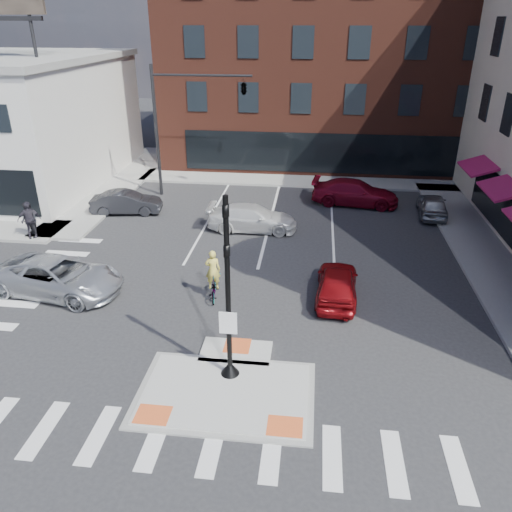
# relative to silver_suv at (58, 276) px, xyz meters

# --- Properties ---
(ground) EXTENTS (120.00, 120.00, 0.00)m
(ground) POSITION_rel_silver_suv_xyz_m (7.96, -4.91, -0.76)
(ground) COLOR #28282B
(ground) RESTS_ON ground
(refuge_island) EXTENTS (5.40, 4.65, 0.13)m
(refuge_island) POSITION_rel_silver_suv_xyz_m (7.96, -5.16, -0.71)
(refuge_island) COLOR gray
(refuge_island) RESTS_ON ground
(sidewalk_nw) EXTENTS (23.50, 20.50, 0.15)m
(sidewalk_nw) POSITION_rel_silver_suv_xyz_m (-8.80, 10.38, -0.68)
(sidewalk_nw) COLOR gray
(sidewalk_nw) RESTS_ON ground
(sidewalk_e) EXTENTS (3.00, 24.00, 0.15)m
(sidewalk_e) POSITION_rel_silver_suv_xyz_m (18.76, 5.09, -0.68)
(sidewalk_e) COLOR gray
(sidewalk_e) RESTS_ON ground
(sidewalk_n) EXTENTS (26.00, 3.00, 0.15)m
(sidewalk_n) POSITION_rel_silver_suv_xyz_m (10.96, 17.09, -0.68)
(sidewalk_n) COLOR gray
(sidewalk_n) RESTS_ON ground
(building_n) EXTENTS (24.40, 18.40, 15.50)m
(building_n) POSITION_rel_silver_suv_xyz_m (10.96, 27.08, 7.04)
(building_n) COLOR #54251A
(building_n) RESTS_ON ground
(building_far_left) EXTENTS (10.00, 12.00, 10.00)m
(building_far_left) POSITION_rel_silver_suv_xyz_m (3.96, 47.09, 4.24)
(building_far_left) COLOR slate
(building_far_left) RESTS_ON ground
(building_far_right) EXTENTS (12.00, 12.00, 12.00)m
(building_far_right) POSITION_rel_silver_suv_xyz_m (16.96, 49.09, 5.24)
(building_far_right) COLOR brown
(building_far_right) RESTS_ON ground
(signal_pole) EXTENTS (0.60, 0.60, 5.98)m
(signal_pole) POSITION_rel_silver_suv_xyz_m (7.96, -4.51, 1.60)
(signal_pole) COLOR black
(signal_pole) RESTS_ON refuge_island
(mast_arm_signal) EXTENTS (6.10, 2.24, 8.00)m
(mast_arm_signal) POSITION_rel_silver_suv_xyz_m (4.49, 13.09, 5.45)
(mast_arm_signal) COLOR black
(mast_arm_signal) RESTS_ON ground
(silver_suv) EXTENTS (5.82, 3.41, 1.52)m
(silver_suv) POSITION_rel_silver_suv_xyz_m (0.00, 0.00, 0.00)
(silver_suv) COLOR silver
(silver_suv) RESTS_ON ground
(red_sedan) EXTENTS (1.85, 4.13, 1.38)m
(red_sedan) POSITION_rel_silver_suv_xyz_m (11.46, 0.91, -0.07)
(red_sedan) COLOR maroon
(red_sedan) RESTS_ON ground
(white_pickup) EXTENTS (4.80, 2.01, 1.39)m
(white_pickup) POSITION_rel_silver_suv_xyz_m (7.12, 7.77, -0.07)
(white_pickup) COLOR silver
(white_pickup) RESTS_ON ground
(bg_car_dark) EXTENTS (4.21, 2.01, 1.33)m
(bg_car_dark) POSITION_rel_silver_suv_xyz_m (-0.54, 9.46, -0.09)
(bg_car_dark) COLOR #26262B
(bg_car_dark) RESTS_ON ground
(bg_car_silver) EXTENTS (1.91, 3.94, 1.30)m
(bg_car_silver) POSITION_rel_silver_suv_xyz_m (17.21, 11.20, -0.11)
(bg_car_silver) COLOR #A1A5A8
(bg_car_silver) RESTS_ON ground
(bg_car_red) EXTENTS (5.45, 2.75, 1.52)m
(bg_car_red) POSITION_rel_silver_suv_xyz_m (12.86, 12.63, -0.00)
(bg_car_red) COLOR maroon
(bg_car_red) RESTS_ON ground
(cyclist) EXTENTS (0.83, 1.74, 2.13)m
(cyclist) POSITION_rel_silver_suv_xyz_m (6.46, 0.36, -0.04)
(cyclist) COLOR #3F3F44
(cyclist) RESTS_ON ground
(pedestrian_a) EXTENTS (1.16, 1.13, 1.89)m
(pedestrian_a) POSITION_rel_silver_suv_xyz_m (-4.04, 5.09, 0.33)
(pedestrian_a) COLOR black
(pedestrian_a) RESTS_ON sidewalk_nw
(pedestrian_b) EXTENTS (1.20, 0.99, 1.92)m
(pedestrian_b) POSITION_rel_silver_suv_xyz_m (-4.04, 5.09, 0.35)
(pedestrian_b) COLOR #322E38
(pedestrian_b) RESTS_ON sidewalk_nw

